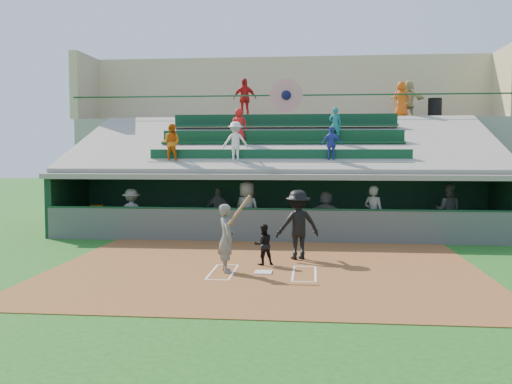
# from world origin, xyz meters

# --- Properties ---
(ground) EXTENTS (100.00, 100.00, 0.00)m
(ground) POSITION_xyz_m (0.00, 0.00, 0.00)
(ground) COLOR #1A5417
(ground) RESTS_ON ground
(dirt_slab) EXTENTS (11.00, 9.00, 0.02)m
(dirt_slab) POSITION_xyz_m (0.00, 0.50, 0.01)
(dirt_slab) COLOR brown
(dirt_slab) RESTS_ON ground
(home_plate) EXTENTS (0.43, 0.43, 0.03)m
(home_plate) POSITION_xyz_m (0.00, 0.00, 0.04)
(home_plate) COLOR white
(home_plate) RESTS_ON dirt_slab
(batters_box_chalk) EXTENTS (2.65, 1.85, 0.01)m
(batters_box_chalk) POSITION_xyz_m (0.00, 0.00, 0.02)
(batters_box_chalk) COLOR silver
(batters_box_chalk) RESTS_ON dirt_slab
(dugout_floor) EXTENTS (16.00, 3.50, 0.04)m
(dugout_floor) POSITION_xyz_m (0.00, 6.75, 0.02)
(dugout_floor) COLOR gray
(dugout_floor) RESTS_ON ground
(concourse_slab) EXTENTS (20.00, 3.00, 4.60)m
(concourse_slab) POSITION_xyz_m (0.00, 13.50, 2.30)
(concourse_slab) COLOR gray
(concourse_slab) RESTS_ON ground
(grandstand) EXTENTS (20.40, 10.40, 7.80)m
(grandstand) POSITION_xyz_m (-0.01, 10.51, 2.26)
(grandstand) COLOR #505651
(grandstand) RESTS_ON ground
(batter_at_plate) EXTENTS (0.93, 0.78, 1.95)m
(batter_at_plate) POSITION_xyz_m (-0.93, 0.02, 0.89)
(batter_at_plate) COLOR #545752
(batter_at_plate) RESTS_ON dirt_slab
(catcher) EXTENTS (0.65, 0.59, 1.09)m
(catcher) POSITION_xyz_m (-0.09, 1.02, 0.57)
(catcher) COLOR black
(catcher) RESTS_ON dirt_slab
(home_umpire) EXTENTS (1.44, 1.13, 1.95)m
(home_umpire) POSITION_xyz_m (0.81, 1.95, 1.00)
(home_umpire) COLOR black
(home_umpire) RESTS_ON dirt_slab
(dugout_bench) EXTENTS (12.52, 5.15, 0.40)m
(dugout_bench) POSITION_xyz_m (0.09, 7.91, 0.24)
(dugout_bench) COLOR olive
(dugout_bench) RESTS_ON dugout_floor
(white_table) EXTENTS (0.88, 0.79, 0.63)m
(white_table) POSITION_xyz_m (-6.53, 5.96, 0.36)
(white_table) COLOR white
(white_table) RESTS_ON dugout_floor
(water_cooler) EXTENTS (0.43, 0.43, 0.43)m
(water_cooler) POSITION_xyz_m (-6.60, 5.94, 0.89)
(water_cooler) COLOR orange
(water_cooler) RESTS_ON white_table
(dugout_player_a) EXTENTS (1.20, 0.83, 1.70)m
(dugout_player_a) POSITION_xyz_m (-5.15, 5.48, 0.89)
(dugout_player_a) COLOR #60635D
(dugout_player_a) RESTS_ON dugout_floor
(dugout_player_b) EXTENTS (1.04, 0.52, 1.71)m
(dugout_player_b) POSITION_xyz_m (-2.21, 6.54, 0.89)
(dugout_player_b) COLOR #535651
(dugout_player_b) RESTS_ON dugout_floor
(dugout_player_c) EXTENTS (1.15, 1.00, 1.98)m
(dugout_player_c) POSITION_xyz_m (-1.04, 5.43, 1.03)
(dugout_player_c) COLOR #585B56
(dugout_player_c) RESTS_ON dugout_floor
(dugout_player_d) EXTENTS (1.58, 0.82, 1.63)m
(dugout_player_d) POSITION_xyz_m (1.70, 6.13, 0.86)
(dugout_player_d) COLOR #5A5D58
(dugout_player_d) RESTS_ON dugout_floor
(dugout_player_e) EXTENTS (0.82, 0.74, 1.87)m
(dugout_player_e) POSITION_xyz_m (3.26, 5.35, 0.98)
(dugout_player_e) COLOR #5C5E59
(dugout_player_e) RESTS_ON dugout_floor
(dugout_player_f) EXTENTS (1.06, 0.92, 1.85)m
(dugout_player_f) POSITION_xyz_m (6.04, 6.86, 0.96)
(dugout_player_f) COLOR #595B56
(dugout_player_f) RESTS_ON dugout_floor
(trash_bin) EXTENTS (0.63, 0.63, 0.94)m
(trash_bin) POSITION_xyz_m (6.86, 13.40, 5.07)
(trash_bin) COLOR black
(trash_bin) RESTS_ON concourse_slab
(concourse_staff_a) EXTENTS (1.20, 0.82, 1.89)m
(concourse_staff_a) POSITION_xyz_m (-1.97, 12.73, 5.54)
(concourse_staff_a) COLOR red
(concourse_staff_a) RESTS_ON concourse_slab
(concourse_staff_b) EXTENTS (0.80, 0.53, 1.61)m
(concourse_staff_b) POSITION_xyz_m (5.16, 12.36, 5.41)
(concourse_staff_b) COLOR #D84E0C
(concourse_staff_b) RESTS_ON concourse_slab
(concourse_staff_c) EXTENTS (1.69, 0.83, 1.75)m
(concourse_staff_c) POSITION_xyz_m (5.59, 13.11, 5.47)
(concourse_staff_c) COLOR tan
(concourse_staff_c) RESTS_ON concourse_slab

